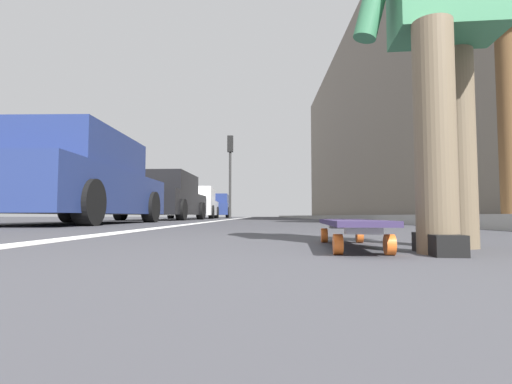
# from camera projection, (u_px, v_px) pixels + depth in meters

# --- Properties ---
(ground_plane) EXTENTS (80.00, 80.00, 0.00)m
(ground_plane) POSITION_uv_depth(u_px,v_px,m) (265.00, 221.00, 10.70)
(ground_plane) COLOR #38383D
(lane_stripe_white) EXTENTS (52.00, 0.16, 0.01)m
(lane_stripe_white) POSITION_uv_depth(u_px,v_px,m) (240.00, 218.00, 20.69)
(lane_stripe_white) COLOR silver
(lane_stripe_white) RESTS_ON ground
(sidewalk_curb) EXTENTS (52.00, 3.20, 0.15)m
(sidewalk_curb) POSITION_uv_depth(u_px,v_px,m) (338.00, 217.00, 18.64)
(sidewalk_curb) COLOR #9E9B93
(sidewalk_curb) RESTS_ON ground
(building_facade) EXTENTS (40.00, 1.20, 12.37)m
(building_facade) POSITION_uv_depth(u_px,v_px,m) (365.00, 114.00, 22.98)
(building_facade) COLOR slate
(building_facade) RESTS_ON ground
(skateboard) EXTENTS (0.85, 0.27, 0.11)m
(skateboard) POSITION_uv_depth(u_px,v_px,m) (350.00, 225.00, 1.60)
(skateboard) COLOR orange
(skateboard) RESTS_ON ground
(skater_person) EXTENTS (0.45, 0.72, 1.64)m
(skater_person) POSITION_uv_depth(u_px,v_px,m) (445.00, 8.00, 1.50)
(skater_person) COLOR brown
(skater_person) RESTS_ON ground
(parked_car_near) EXTENTS (4.41, 1.88, 1.47)m
(parked_car_near) POSITION_uv_depth(u_px,v_px,m) (77.00, 181.00, 6.34)
(parked_car_near) COLOR navy
(parked_car_near) RESTS_ON ground
(parked_car_mid) EXTENTS (4.52, 2.11, 1.47)m
(parked_car_mid) POSITION_uv_depth(u_px,v_px,m) (165.00, 198.00, 12.27)
(parked_car_mid) COLOR black
(parked_car_mid) RESTS_ON ground
(parked_car_far) EXTENTS (4.46, 2.12, 1.46)m
(parked_car_far) POSITION_uv_depth(u_px,v_px,m) (195.00, 204.00, 18.38)
(parked_car_far) COLOR silver
(parked_car_far) RESTS_ON ground
(parked_car_end) EXTENTS (4.27, 2.08, 1.49)m
(parked_car_end) POSITION_uv_depth(u_px,v_px,m) (215.00, 207.00, 24.67)
(parked_car_end) COLOR navy
(parked_car_end) RESTS_ON ground
(traffic_light) EXTENTS (0.33, 0.28, 4.08)m
(traffic_light) POSITION_uv_depth(u_px,v_px,m) (230.00, 161.00, 19.01)
(traffic_light) COLOR #2D2D2D
(traffic_light) RESTS_ON ground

